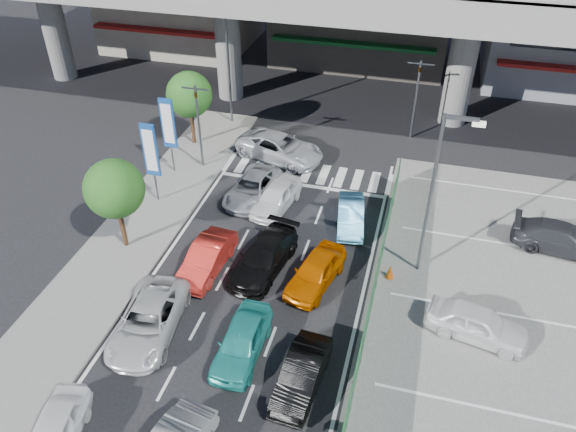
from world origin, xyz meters
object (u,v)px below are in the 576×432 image
(street_lamp_right, at_px, (437,185))
(traffic_cone, at_px, (390,271))
(taxi_teal_mid, at_px, (242,341))
(traffic_light_left, at_px, (197,107))
(sedan_white_mid_left, at_px, (148,320))
(tree_far, at_px, (189,95))
(sedan_black_mid, at_px, (264,257))
(parked_sedan_dgrey, at_px, (563,238))
(wagon_silver_front_left, at_px, (252,188))
(crossing_wagon_silver, at_px, (280,148))
(sedan_white_front_mid, at_px, (276,197))
(street_lamp_left, at_px, (230,55))
(signboard_far, at_px, (168,126))
(traffic_light_right, at_px, (418,80))
(taxi_orange_left, at_px, (207,258))
(taxi_orange_right, at_px, (316,271))
(tree_near, at_px, (114,189))
(kei_truck_front_right, at_px, (351,215))
(parked_sedan_white, at_px, (478,323))
(signboard_near, at_px, (151,152))
(hatch_black_mid_right, at_px, (302,375))

(street_lamp_right, bearing_deg, traffic_cone, -145.18)
(taxi_teal_mid, bearing_deg, traffic_light_left, 118.38)
(sedan_white_mid_left, bearing_deg, street_lamp_right, 26.49)
(tree_far, xyz_separation_m, sedan_black_mid, (7.84, -10.29, -2.70))
(parked_sedan_dgrey, bearing_deg, street_lamp_right, 123.93)
(wagon_silver_front_left, height_order, crossing_wagon_silver, crossing_wagon_silver)
(tree_far, relative_size, traffic_cone, 6.38)
(taxi_teal_mid, distance_m, sedan_white_front_mid, 10.06)
(street_lamp_left, bearing_deg, signboard_far, -100.31)
(traffic_light_right, bearing_deg, taxi_teal_mid, -103.60)
(taxi_orange_left, bearing_deg, sedan_black_mid, 20.69)
(taxi_orange_right, bearing_deg, traffic_light_right, 92.25)
(traffic_light_right, bearing_deg, signboard_far, -148.57)
(wagon_silver_front_left, distance_m, traffic_cone, 9.37)
(taxi_teal_mid, relative_size, crossing_wagon_silver, 0.75)
(tree_near, relative_size, kei_truck_front_right, 1.29)
(parked_sedan_dgrey, relative_size, traffic_cone, 6.26)
(traffic_light_right, relative_size, wagon_silver_front_left, 1.16)
(street_lamp_right, distance_m, sedan_black_mid, 8.41)
(tree_near, relative_size, sedan_white_front_mid, 1.20)
(street_lamp_left, relative_size, parked_sedan_white, 1.97)
(sedan_white_front_mid, bearing_deg, traffic_light_right, 67.40)
(sedan_black_mid, height_order, parked_sedan_white, parked_sedan_white)
(signboard_near, xyz_separation_m, parked_sedan_white, (16.80, -5.52, -2.31))
(street_lamp_left, distance_m, parked_sedan_dgrey, 22.13)
(signboard_far, height_order, traffic_cone, signboard_far)
(taxi_orange_left, relative_size, parked_sedan_white, 1.01)
(tree_far, bearing_deg, tree_near, -85.64)
(signboard_far, height_order, parked_sedan_white, signboard_far)
(tree_far, distance_m, crossing_wagon_silver, 6.38)
(hatch_black_mid_right, relative_size, traffic_cone, 5.13)
(traffic_light_right, distance_m, sedan_white_front_mid, 12.15)
(traffic_light_left, xyz_separation_m, parked_sedan_dgrey, (19.79, -2.77, -3.19))
(signboard_near, distance_m, parked_sedan_dgrey, 20.95)
(street_lamp_left, xyz_separation_m, taxi_orange_right, (8.91, -14.13, -4.08))
(taxi_teal_mid, distance_m, parked_sedan_dgrey, 16.35)
(crossing_wagon_silver, bearing_deg, sedan_white_mid_left, -167.77)
(taxi_orange_left, bearing_deg, wagon_silver_front_left, 92.16)
(traffic_light_left, height_order, sedan_white_front_mid, traffic_light_left)
(crossing_wagon_silver, xyz_separation_m, parked_sedan_dgrey, (15.58, -4.94, -0.01))
(wagon_silver_front_left, relative_size, crossing_wagon_silver, 0.83)
(tree_far, bearing_deg, taxi_orange_left, -64.33)
(traffic_light_right, relative_size, sedan_white_mid_left, 1.05)
(traffic_light_left, height_order, parked_sedan_white, traffic_light_left)
(kei_truck_front_right, bearing_deg, sedan_white_mid_left, -134.89)
(street_lamp_right, xyz_separation_m, taxi_orange_right, (-4.59, -2.13, -4.08))
(taxi_orange_left, distance_m, parked_sedan_white, 12.13)
(tree_near, bearing_deg, kei_truck_front_right, 24.01)
(taxi_teal_mid, height_order, sedan_black_mid, same)
(taxi_orange_left, distance_m, wagon_silver_front_left, 6.27)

